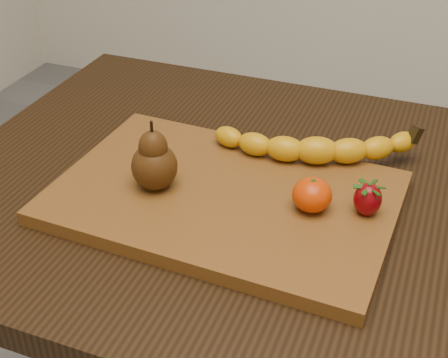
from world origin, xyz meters
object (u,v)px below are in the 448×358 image
at_px(table, 284,246).
at_px(cutting_board, 224,197).
at_px(mandarin, 312,195).
at_px(pear, 154,155).

bearing_deg(table, cutting_board, -141.83).
bearing_deg(mandarin, table, 129.65).
xyz_separation_m(pear, mandarin, (0.21, 0.02, -0.03)).
distance_m(pear, mandarin, 0.21).
xyz_separation_m(cutting_board, pear, (-0.09, -0.02, 0.06)).
relative_size(pear, mandarin, 1.89).
distance_m(table, pear, 0.25).
bearing_deg(table, mandarin, -50.35).
relative_size(table, pear, 10.28).
distance_m(table, mandarin, 0.16).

